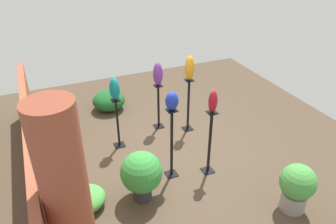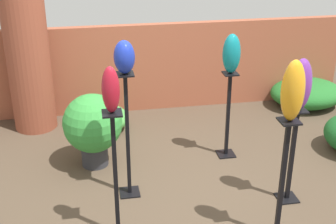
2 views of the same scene
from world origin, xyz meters
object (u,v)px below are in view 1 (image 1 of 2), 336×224
at_px(brick_pillar, 66,192).
at_px(art_vase_violet, 158,74).
at_px(pedestal_cobalt, 172,147).
at_px(art_vase_cobalt, 172,101).
at_px(pedestal_violet, 158,109).
at_px(art_vase_teal, 115,89).
at_px(art_vase_amber, 190,68).
at_px(potted_plant_mid_right, 141,174).
at_px(pedestal_teal, 118,126).
at_px(art_vase_ruby, 213,102).
at_px(pedestal_amber, 188,108).
at_px(pedestal_ruby, 210,145).
at_px(potted_plant_front_right, 297,186).

relative_size(brick_pillar, art_vase_violet, 4.74).
height_order(pedestal_cobalt, art_vase_cobalt, art_vase_cobalt).
height_order(brick_pillar, art_vase_cobalt, brick_pillar).
height_order(pedestal_violet, art_vase_teal, art_vase_teal).
relative_size(art_vase_amber, potted_plant_mid_right, 0.60).
distance_m(brick_pillar, pedestal_teal, 2.63).
bearing_deg(art_vase_ruby, art_vase_cobalt, 75.15).
distance_m(art_vase_cobalt, art_vase_teal, 1.35).
relative_size(pedestal_cobalt, art_vase_amber, 2.59).
bearing_deg(art_vase_ruby, pedestal_teal, 41.87).
relative_size(art_vase_cobalt, potted_plant_mid_right, 0.37).
height_order(brick_pillar, art_vase_ruby, brick_pillar).
distance_m(pedestal_violet, pedestal_cobalt, 1.59).
height_order(pedestal_cobalt, pedestal_teal, pedestal_cobalt).
distance_m(pedestal_amber, art_vase_cobalt, 1.77).
relative_size(brick_pillar, art_vase_ruby, 6.06).
relative_size(pedestal_ruby, art_vase_violet, 2.45).
distance_m(art_vase_amber, art_vase_cobalt, 1.51).
bearing_deg(pedestal_ruby, pedestal_violet, 8.31).
bearing_deg(pedestal_violet, art_vase_teal, 109.43).
height_order(art_vase_cobalt, art_vase_teal, art_vase_cobalt).
distance_m(brick_pillar, potted_plant_front_right, 3.26).
bearing_deg(pedestal_teal, pedestal_violet, -70.57).
distance_m(art_vase_cobalt, potted_plant_mid_right, 1.20).
relative_size(pedestal_ruby, pedestal_cobalt, 0.93).
height_order(art_vase_amber, potted_plant_mid_right, art_vase_amber).
distance_m(pedestal_ruby, potted_plant_mid_right, 1.28).
distance_m(pedestal_ruby, pedestal_teal, 1.83).
xyz_separation_m(brick_pillar, art_vase_teal, (2.24, -1.18, 0.08)).
bearing_deg(potted_plant_mid_right, pedestal_ruby, -83.02).
bearing_deg(art_vase_ruby, pedestal_ruby, 0.00).
height_order(art_vase_violet, art_vase_teal, art_vase_violet).
xyz_separation_m(pedestal_teal, potted_plant_front_right, (-2.64, -1.98, -0.02)).
bearing_deg(pedestal_amber, pedestal_violet, 57.95).
height_order(pedestal_cobalt, art_vase_teal, art_vase_teal).
relative_size(pedestal_cobalt, art_vase_teal, 2.98).
bearing_deg(art_vase_cobalt, potted_plant_mid_right, 116.53).
bearing_deg(brick_pillar, art_vase_violet, -39.75).
relative_size(pedestal_cobalt, pedestal_teal, 1.27).
bearing_deg(pedestal_teal, art_vase_amber, -89.54).
relative_size(art_vase_cobalt, potted_plant_front_right, 0.39).
relative_size(pedestal_amber, potted_plant_mid_right, 1.36).
relative_size(pedestal_amber, pedestal_violet, 1.17).
bearing_deg(potted_plant_mid_right, art_vase_ruby, -83.02).
height_order(art_vase_ruby, potted_plant_mid_right, art_vase_ruby).
distance_m(pedestal_teal, art_vase_cobalt, 1.66).
relative_size(pedestal_ruby, art_vase_cobalt, 3.88).
bearing_deg(pedestal_teal, art_vase_violet, -70.57).
relative_size(art_vase_amber, art_vase_cobalt, 1.62).
height_order(pedestal_amber, art_vase_violet, art_vase_violet).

